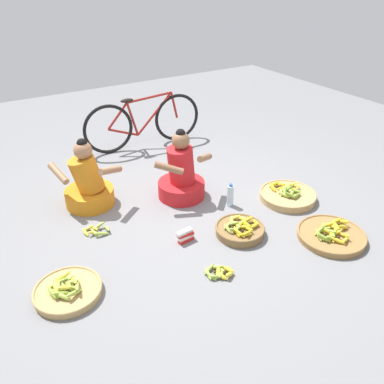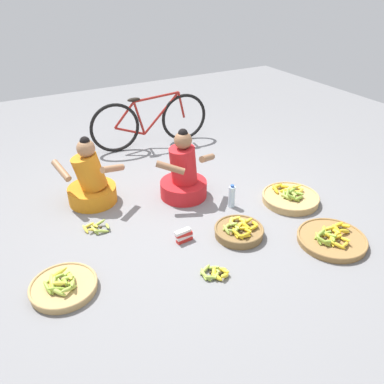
# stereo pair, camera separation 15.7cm
# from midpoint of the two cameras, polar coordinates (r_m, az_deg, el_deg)

# --- Properties ---
(ground_plane) EXTENTS (10.00, 10.00, 0.00)m
(ground_plane) POSITION_cam_midpoint_polar(r_m,az_deg,el_deg) (4.15, -2.53, -2.99)
(ground_plane) COLOR slate
(vendor_woman_front) EXTENTS (0.74, 0.52, 0.80)m
(vendor_woman_front) POSITION_cam_midpoint_polar(r_m,az_deg,el_deg) (4.32, -2.59, 2.34)
(vendor_woman_front) COLOR red
(vendor_woman_front) RESTS_ON ground
(vendor_woman_behind) EXTENTS (0.70, 0.55, 0.76)m
(vendor_woman_behind) POSITION_cam_midpoint_polar(r_m,az_deg,el_deg) (4.34, -15.83, 1.04)
(vendor_woman_behind) COLOR orange
(vendor_woman_behind) RESTS_ON ground
(bicycle_leaning) EXTENTS (1.70, 0.16, 0.73)m
(bicycle_leaning) POSITION_cam_midpoint_polar(r_m,az_deg,el_deg) (5.59, -7.83, 9.97)
(bicycle_leaning) COLOR black
(bicycle_leaning) RESTS_ON ground
(banana_basket_mid_left) EXTENTS (0.62, 0.62, 0.16)m
(banana_basket_mid_left) POSITION_cam_midpoint_polar(r_m,az_deg,el_deg) (4.46, 12.71, -0.45)
(banana_basket_mid_left) COLOR tan
(banana_basket_mid_left) RESTS_ON ground
(banana_basket_near_bicycle) EXTENTS (0.48, 0.48, 0.15)m
(banana_basket_near_bicycle) POSITION_cam_midpoint_polar(r_m,az_deg,el_deg) (3.82, 5.79, -5.42)
(banana_basket_near_bicycle) COLOR brown
(banana_basket_near_bicycle) RESTS_ON ground
(banana_basket_back_center) EXTENTS (0.54, 0.54, 0.15)m
(banana_basket_back_center) POSITION_cam_midpoint_polar(r_m,az_deg,el_deg) (3.37, -18.88, -13.36)
(banana_basket_back_center) COLOR tan
(banana_basket_back_center) RESTS_ON ground
(banana_basket_back_left) EXTENTS (0.64, 0.64, 0.14)m
(banana_basket_back_left) POSITION_cam_midpoint_polar(r_m,az_deg,el_deg) (3.96, 18.47, -5.91)
(banana_basket_back_left) COLOR olive
(banana_basket_back_left) RESTS_ON ground
(loose_bananas_mid_right) EXTENTS (0.25, 0.21, 0.09)m
(loose_bananas_mid_right) POSITION_cam_midpoint_polar(r_m,az_deg,el_deg) (3.97, -14.78, -5.39)
(loose_bananas_mid_right) COLOR #9EB747
(loose_bananas_mid_right) RESTS_ON ground
(loose_bananas_back_right) EXTENTS (0.24, 0.23, 0.08)m
(loose_bananas_back_right) POSITION_cam_midpoint_polar(r_m,az_deg,el_deg) (3.38, 2.66, -11.54)
(loose_bananas_back_right) COLOR #9EB747
(loose_bananas_back_right) RESTS_ON ground
(water_bottle) EXTENTS (0.07, 0.07, 0.26)m
(water_bottle) POSITION_cam_midpoint_polar(r_m,az_deg,el_deg) (4.22, 4.50, -0.51)
(water_bottle) COLOR silver
(water_bottle) RESTS_ON ground
(packet_carton_stack) EXTENTS (0.18, 0.08, 0.12)m
(packet_carton_stack) POSITION_cam_midpoint_polar(r_m,az_deg,el_deg) (3.72, -2.18, -6.37)
(packet_carton_stack) COLOR red
(packet_carton_stack) RESTS_ON ground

